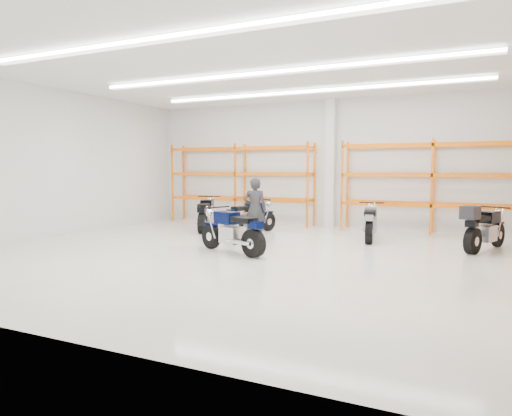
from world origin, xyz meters
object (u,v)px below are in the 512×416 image
at_px(motorcycle_back_c, 370,223).
at_px(motorcycle_back_a, 206,215).
at_px(motorcycle_back_d, 483,229).
at_px(standing_man, 255,210).
at_px(structural_column, 331,164).
at_px(motorcycle_back_b, 249,218).
at_px(motorcycle_main, 234,232).

bearing_deg(motorcycle_back_c, motorcycle_back_a, -177.02).
relative_size(motorcycle_back_c, motorcycle_back_d, 0.98).
bearing_deg(standing_man, motorcycle_back_d, 173.48).
relative_size(motorcycle_back_a, standing_man, 1.21).
bearing_deg(structural_column, motorcycle_back_c, -52.33).
relative_size(motorcycle_back_a, structural_column, 0.49).
bearing_deg(motorcycle_back_b, structural_column, 54.76).
xyz_separation_m(motorcycle_back_d, structural_column, (-4.78, 3.02, 1.68)).
relative_size(motorcycle_back_b, motorcycle_back_c, 0.98).
height_order(motorcycle_main, standing_man, standing_man).
relative_size(motorcycle_back_b, standing_man, 1.17).
bearing_deg(motorcycle_back_b, motorcycle_back_a, -178.73).
bearing_deg(motorcycle_back_c, motorcycle_back_d, -11.38).
distance_m(motorcycle_back_d, standing_man, 5.95).
xyz_separation_m(motorcycle_back_b, standing_man, (0.82, -1.34, 0.40)).
bearing_deg(motorcycle_main, standing_man, 99.29).
bearing_deg(motorcycle_back_d, motorcycle_back_a, 177.87).
relative_size(motorcycle_back_b, structural_column, 0.48).
bearing_deg(motorcycle_back_a, structural_column, 37.94).
bearing_deg(motorcycle_back_d, motorcycle_main, -152.48).
xyz_separation_m(motorcycle_back_c, motorcycle_back_d, (2.91, -0.59, 0.07)).
xyz_separation_m(motorcycle_back_b, motorcycle_back_d, (6.67, -0.34, 0.06)).
relative_size(motorcycle_back_c, standing_man, 1.19).
bearing_deg(motorcycle_back_c, motorcycle_main, -127.21).
bearing_deg(motorcycle_main, motorcycle_back_b, 109.31).
xyz_separation_m(motorcycle_main, motorcycle_back_d, (5.54, 2.89, 0.05)).
distance_m(motorcycle_main, standing_man, 1.95).
relative_size(motorcycle_back_d, standing_man, 1.21).
xyz_separation_m(motorcycle_main, motorcycle_back_a, (-2.72, 3.19, 0.01)).
height_order(motorcycle_back_a, motorcycle_back_c, motorcycle_back_a).
height_order(motorcycle_main, structural_column, structural_column).
bearing_deg(structural_column, motorcycle_back_a, -142.06).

